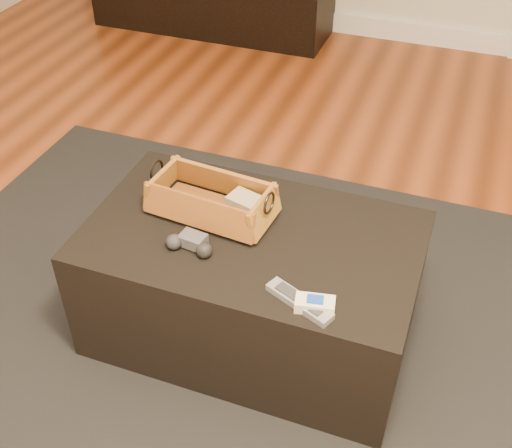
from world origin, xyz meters
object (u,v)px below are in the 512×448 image
(ottoman, at_px, (252,284))
(silver_remote, at_px, (299,301))
(game_controller, at_px, (191,244))
(cream_gadget, at_px, (315,304))
(tv_remote, at_px, (204,207))
(wicker_basket, at_px, (212,201))

(ottoman, height_order, silver_remote, silver_remote)
(game_controller, bearing_deg, cream_gadget, -14.03)
(ottoman, xyz_separation_m, cream_gadget, (0.26, -0.23, 0.23))
(ottoman, relative_size, game_controller, 6.92)
(ottoman, relative_size, cream_gadget, 8.98)
(tv_remote, bearing_deg, silver_remote, -35.07)
(silver_remote, bearing_deg, wicker_basket, 142.81)
(cream_gadget, bearing_deg, silver_remote, 177.55)
(ottoman, bearing_deg, silver_remote, -46.05)
(tv_remote, bearing_deg, wicker_basket, 30.87)
(silver_remote, bearing_deg, cream_gadget, -2.45)
(wicker_basket, bearing_deg, tv_remote, -148.50)
(wicker_basket, xyz_separation_m, silver_remote, (0.37, -0.28, -0.03))
(silver_remote, distance_m, cream_gadget, 0.04)
(silver_remote, xyz_separation_m, cream_gadget, (0.04, -0.00, 0.01))
(tv_remote, xyz_separation_m, game_controller, (0.03, -0.17, -0.00))
(game_controller, bearing_deg, ottoman, 41.89)
(tv_remote, bearing_deg, game_controller, -80.23)
(game_controller, relative_size, cream_gadget, 1.30)
(ottoman, height_order, wicker_basket, wicker_basket)
(ottoman, bearing_deg, game_controller, -138.11)
(wicker_basket, bearing_deg, game_controller, -86.77)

